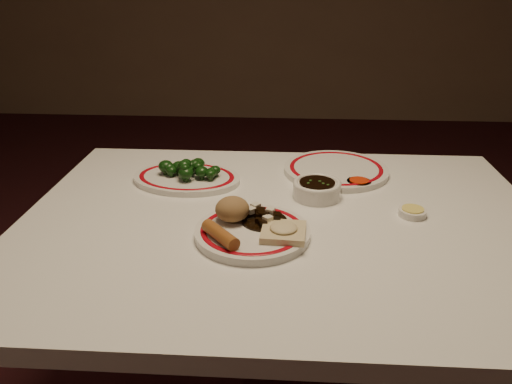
% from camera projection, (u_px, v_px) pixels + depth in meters
% --- Properties ---
extents(dining_table, '(1.20, 0.90, 0.75)m').
position_uv_depth(dining_table, '(282.00, 253.00, 1.17)').
color(dining_table, white).
rests_on(dining_table, ground).
extents(main_plate, '(0.29, 0.29, 0.02)m').
position_uv_depth(main_plate, '(252.00, 232.00, 1.06)').
color(main_plate, silver).
rests_on(main_plate, dining_table).
extents(rice_mound, '(0.07, 0.07, 0.05)m').
position_uv_depth(rice_mound, '(232.00, 209.00, 1.08)').
color(rice_mound, olive).
rests_on(rice_mound, main_plate).
extents(spring_roll, '(0.09, 0.10, 0.03)m').
position_uv_depth(spring_roll, '(220.00, 235.00, 1.00)').
color(spring_roll, '#9C5B26').
rests_on(spring_roll, main_plate).
extents(fried_wonton, '(0.10, 0.10, 0.03)m').
position_uv_depth(fried_wonton, '(284.00, 231.00, 1.02)').
color(fried_wonton, beige).
rests_on(fried_wonton, main_plate).
extents(stirfry_heap, '(0.10, 0.10, 0.03)m').
position_uv_depth(stirfry_heap, '(264.00, 217.00, 1.08)').
color(stirfry_heap, black).
rests_on(stirfry_heap, main_plate).
extents(broccoli_plate, '(0.32, 0.29, 0.02)m').
position_uv_depth(broccoli_plate, '(187.00, 178.00, 1.33)').
color(broccoli_plate, silver).
rests_on(broccoli_plate, dining_table).
extents(broccoli_pile, '(0.17, 0.12, 0.05)m').
position_uv_depth(broccoli_pile, '(187.00, 168.00, 1.32)').
color(broccoli_pile, '#23471C').
rests_on(broccoli_pile, broccoli_plate).
extents(soy_bowl, '(0.12, 0.12, 0.04)m').
position_uv_depth(soy_bowl, '(317.00, 190.00, 1.23)').
color(soy_bowl, silver).
rests_on(soy_bowl, dining_table).
extents(sweet_sour_dish, '(0.06, 0.06, 0.02)m').
position_uv_depth(sweet_sour_dish, '(359.00, 183.00, 1.30)').
color(sweet_sour_dish, silver).
rests_on(sweet_sour_dish, dining_table).
extents(mustard_dish, '(0.06, 0.06, 0.02)m').
position_uv_depth(mustard_dish, '(412.00, 212.00, 1.15)').
color(mustard_dish, silver).
rests_on(mustard_dish, dining_table).
extents(far_plate, '(0.35, 0.35, 0.02)m').
position_uv_depth(far_plate, '(336.00, 170.00, 1.39)').
color(far_plate, silver).
rests_on(far_plate, dining_table).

